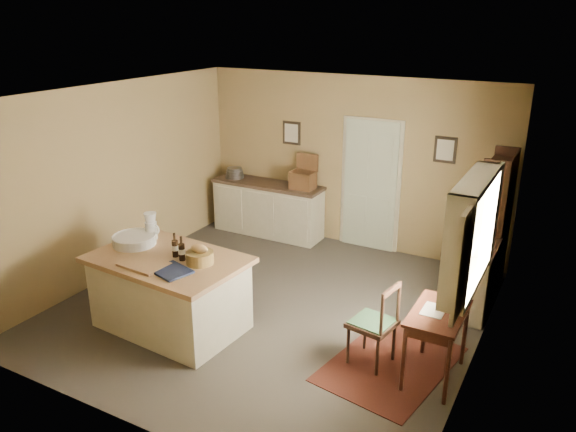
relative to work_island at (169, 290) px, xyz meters
name	(u,v)px	position (x,y,z in m)	size (l,w,h in m)	color
ground	(272,307)	(0.83, 0.97, -0.48)	(5.00, 5.00, 0.00)	#4D453B
wall_back	(351,162)	(0.83, 3.47, 0.87)	(5.00, 0.10, 2.70)	olive
wall_front	(120,294)	(0.83, -1.53, 0.87)	(5.00, 0.10, 2.70)	olive
wall_left	(117,180)	(-1.67, 0.97, 0.87)	(0.10, 5.00, 2.70)	olive
wall_right	(486,247)	(3.33, 0.97, 0.87)	(0.10, 5.00, 2.70)	olive
ceiling	(270,95)	(0.83, 0.97, 2.22)	(5.00, 5.00, 0.00)	silver
door	(370,184)	(1.18, 3.44, 0.57)	(0.97, 0.06, 2.11)	#B6BE9E
framed_prints	(363,141)	(1.03, 3.45, 1.24)	(2.82, 0.02, 0.38)	black
window	(476,234)	(3.25, 0.77, 1.07)	(0.25, 1.99, 1.12)	beige
work_island	(169,290)	(0.00, 0.00, 0.00)	(1.86, 1.28, 1.20)	beige
sideboard	(268,207)	(-0.51, 3.17, 0.00)	(1.91, 0.55, 1.18)	beige
rug	(391,364)	(2.58, 0.51, -0.48)	(1.10, 1.60, 0.01)	#471910
writing_desk	(438,320)	(3.03, 0.51, 0.18)	(0.51, 0.83, 0.82)	#3C1B11
desk_chair	(372,324)	(2.37, 0.45, -0.01)	(0.44, 0.44, 0.94)	black
right_cabinet	(470,275)	(3.03, 2.18, -0.02)	(0.57, 1.03, 0.99)	beige
shelving_unit	(497,224)	(3.18, 2.88, 0.47)	(0.32, 0.85, 1.90)	black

